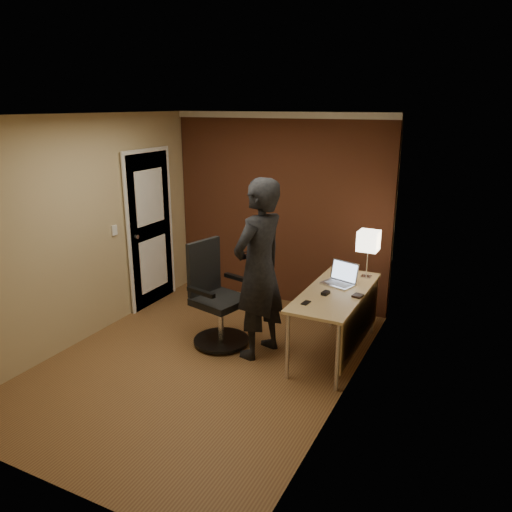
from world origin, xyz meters
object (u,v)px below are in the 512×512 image
at_px(laptop, 341,278).
at_px(phone, 306,303).
at_px(desk_lamp, 368,241).
at_px(office_chair, 216,301).
at_px(desk, 342,303).
at_px(mouse, 326,293).
at_px(wallet, 358,296).
at_px(person, 259,270).

relative_size(laptop, phone, 3.41).
relative_size(desk_lamp, office_chair, 0.47).
distance_m(desk, laptop, 0.31).
xyz_separation_m(mouse, wallet, (0.31, 0.08, -0.01)).
xyz_separation_m(wallet, office_chair, (-1.52, -0.25, -0.24)).
height_order(desk, desk_lamp, desk_lamp).
distance_m(desk_lamp, mouse, 0.85).
bearing_deg(phone, desk_lamp, 77.08).
bearing_deg(laptop, desk, -68.20).
bearing_deg(wallet, desk_lamp, 96.78).
distance_m(laptop, office_chair, 1.40).
distance_m(wallet, office_chair, 1.56).
distance_m(mouse, wallet, 0.32).
bearing_deg(wallet, laptop, 131.64).
xyz_separation_m(mouse, office_chair, (-1.21, -0.16, -0.24)).
bearing_deg(office_chair, wallet, 9.28).
relative_size(phone, person, 0.06).
xyz_separation_m(desk, mouse, (-0.14, -0.16, 0.14)).
xyz_separation_m(desk, office_chair, (-1.34, -0.32, -0.10)).
bearing_deg(mouse, office_chair, -164.75).
xyz_separation_m(laptop, mouse, (-0.04, -0.39, -0.05)).
relative_size(office_chair, person, 0.60).
height_order(desk, office_chair, office_chair).
distance_m(phone, person, 0.62).
distance_m(desk, office_chair, 1.39).
height_order(wallet, office_chair, office_chair).
xyz_separation_m(desk, phone, (-0.23, -0.46, 0.13)).
bearing_deg(mouse, person, -157.29).
distance_m(desk_lamp, phone, 1.15).
distance_m(phone, wallet, 0.57).
relative_size(desk, phone, 13.04).
height_order(laptop, mouse, laptop).
distance_m(office_chair, person, 0.70).
bearing_deg(office_chair, desk_lamp, 31.06).
bearing_deg(phone, mouse, 77.90).
height_order(laptop, phone, laptop).
relative_size(desk, wallet, 13.64).
bearing_deg(phone, person, 172.82).
bearing_deg(office_chair, person, -1.83).
xyz_separation_m(office_chair, person, (0.54, -0.02, 0.45)).
relative_size(desk_lamp, laptop, 1.36).
xyz_separation_m(laptop, wallet, (0.27, -0.30, -0.05)).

